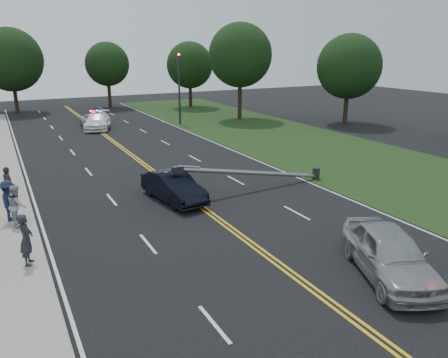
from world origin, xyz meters
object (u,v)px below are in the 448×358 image
fallen_streetlight (261,173)px  crashed_sedan (173,187)px  bystander_a (26,239)px  waiting_sedan (389,253)px  traffic_signal (179,82)px  emergency_b (98,121)px  bystander_c (9,201)px  bystander_b (17,205)px  emergency_a (95,121)px  bystander_d (8,184)px

fallen_streetlight → crashed_sedan: (-5.05, 0.39, -0.17)m
fallen_streetlight → bystander_a: size_ratio=4.88×
waiting_sedan → traffic_signal: bearing=104.1°
emergency_b → bystander_c: bearing=-93.4°
traffic_signal → bystander_b: 27.46m
fallen_streetlight → waiting_sedan: fallen_streetlight is taller
crashed_sedan → bystander_c: (-7.59, 0.65, 0.31)m
emergency_a → bystander_d: bearing=-116.1°
bystander_d → crashed_sedan: bearing=-115.6°
crashed_sedan → emergency_a: bearing=79.5°
fallen_streetlight → bystander_d: bystander_d is taller
traffic_signal → emergency_a: (-8.21, 1.93, -3.57)m
crashed_sedan → bystander_c: 7.62m
traffic_signal → fallen_streetlight: size_ratio=0.75×
emergency_a → bystander_c: bearing=-113.8°
fallen_streetlight → bystander_b: size_ratio=5.12×
traffic_signal → emergency_b: size_ratio=1.32×
fallen_streetlight → emergency_b: (-4.01, 23.01, -0.15)m
traffic_signal → bystander_d: traffic_signal is taller
crashed_sedan → bystander_a: (-7.23, -4.23, 0.33)m
bystander_c → fallen_streetlight: bearing=-88.1°
waiting_sedan → fallen_streetlight: bearing=106.3°
fallen_streetlight → bystander_d: (-12.56, 3.76, 0.11)m
traffic_signal → crashed_sedan: traffic_signal is taller
waiting_sedan → emergency_a: waiting_sedan is taller
crashed_sedan → fallen_streetlight: bearing=-12.7°
bystander_d → bystander_c: bearing=176.9°
emergency_b → bystander_a: size_ratio=2.78×
emergency_a → emergency_b: 0.93m
waiting_sedan → bystander_a: size_ratio=2.62×
crashed_sedan → bystander_c: size_ratio=2.42×
bystander_b → bystander_c: (-0.28, 0.79, 0.02)m
bystander_d → fallen_streetlight: bearing=-108.1°
traffic_signal → bystander_b: (-16.47, -21.75, -3.17)m
bystander_a → bystander_b: bearing=16.5°
waiting_sedan → emergency_b: (-2.69, 33.32, -0.08)m
traffic_signal → bystander_c: (-16.75, -20.96, -3.15)m
emergency_b → bystander_d: size_ratio=2.93×
bystander_c → traffic_signal: bearing=-32.0°
traffic_signal → bystander_d: size_ratio=3.87×
bystander_a → bystander_c: (-0.36, 4.87, -0.02)m
bystander_b → bystander_a: bearing=178.5°
crashed_sedan → bystander_d: size_ratio=2.48×
fallen_streetlight → bystander_c: bystander_c is taller
crashed_sedan → bystander_a: size_ratio=2.36×
bystander_d → bystander_a: bearing=-179.3°
waiting_sedan → bystander_d: 18.01m
waiting_sedan → bystander_b: 15.27m
traffic_signal → bystander_b: bearing=-127.1°
fallen_streetlight → waiting_sedan: size_ratio=1.86×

